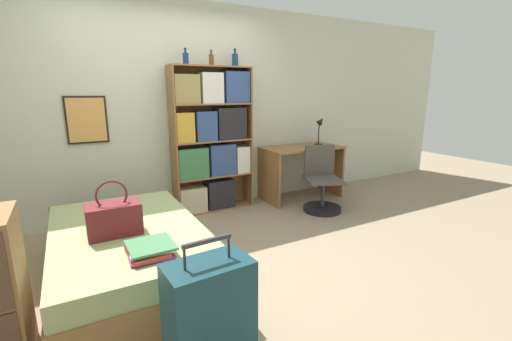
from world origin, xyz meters
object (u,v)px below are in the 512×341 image
Objects in this scene: book_stack_on_bed at (149,249)px; desk_chair at (322,191)px; bottle_green at (186,58)px; bottle_clear at (235,60)px; bookcase at (211,140)px; suitcase at (210,322)px; bed at (129,253)px; desk at (302,163)px; handbag at (114,218)px; desk_lamp at (320,126)px; bottle_brown at (211,60)px.

desk_chair reaches higher than book_stack_on_bed.
bottle_green is 0.88× the size of bottle_clear.
bookcase is at bearing 177.15° from bottle_clear.
suitcase is at bearing -106.43° from bottle_green.
suitcase reaches higher than bed.
bottle_clear is (1.38, 2.54, 1.57)m from suitcase.
bottle_green is 0.22× the size of desk_chair.
desk is at bearing 23.66° from bed.
bookcase is at bearing 173.47° from desk.
handbag is 0.23× the size of bookcase.
handbag is 0.37× the size of desk.
desk is (1.32, -0.15, -0.40)m from bookcase.
desk is at bearing -173.47° from desk_lamp.
bottle_brown is 0.31m from bottle_clear.
desk is at bearing 45.52° from suitcase.
desk_lamp is 0.50× the size of desk_chair.
book_stack_on_bed is at bearing -155.01° from desk_chair.
bookcase reaches higher than suitcase.
bookcase reaches higher than desk_lamp.
bottle_brown is (0.03, -0.01, 0.98)m from bookcase.
handbag is at bearing -165.59° from desk_chair.
bottle_brown is at bearing 44.63° from bed.
bookcase is 0.98m from bottle_brown.
bookcase is at bearing 176.19° from desk_lamp.
handbag reaches higher than desk.
desk_chair is (2.59, 0.67, -0.33)m from handbag.
suitcase is 4.35× the size of bottle_green.
desk_chair reaches higher than bed.
bookcase is 1.61× the size of desk.
bottle_green is 2.13m from desk.
bottle_green is at bearing 73.57° from suitcase.
bookcase is at bearing 149.95° from desk_chair.
bed is 2.46m from bottle_brown.
handbag is 1.99× the size of bottle_clear.
bottle_green is (1.06, 1.37, 1.31)m from handbag.
handbag is 2.94m from desk.
handbag is at bearing -155.28° from desk.
bottle_green is 1.03× the size of bottle_brown.
bottle_clear reaches higher than handbag.
bottle_brown is (0.32, -0.01, -0.00)m from bottle_green.
suitcase is 0.45× the size of bookcase.
suitcase is 3.38m from desk.
bottle_clear is 0.19× the size of desk.
bottle_clear is (0.34, -0.02, 0.99)m from bookcase.
book_stack_on_bed is 2.24m from bookcase.
bottle_brown is 0.85× the size of bottle_clear.
bookcase reaches higher than desk_chair.
desk is (2.58, 1.13, 0.29)m from bed.
bottle_brown reaches higher than bookcase.
bottle_brown is at bearing 173.88° from desk.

